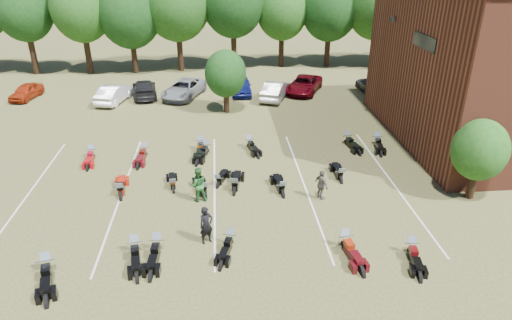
{
  "coord_description": "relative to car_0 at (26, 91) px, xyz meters",
  "views": [
    {
      "loc": [
        -2.57,
        -18.96,
        12.31
      ],
      "look_at": [
        -0.63,
        4.0,
        1.2
      ],
      "focal_mm": 32.0,
      "sensor_mm": 36.0,
      "label": 1
    }
  ],
  "objects": [
    {
      "name": "person_green",
      "position": [
        15.22,
        -18.46,
        0.31
      ],
      "size": [
        1.04,
        0.88,
        1.9
      ],
      "primitive_type": "imported",
      "rotation": [
        0.0,
        0.0,
        3.33
      ],
      "color": "#246228",
      "rests_on": "ground"
    },
    {
      "name": "motorcycle_6",
      "position": [
        21.79,
        -23.19,
        -0.64
      ],
      "size": [
        1.07,
        2.49,
        1.34
      ],
      "primitive_type": null,
      "rotation": [
        0.0,
        0.0,
        0.13
      ],
      "color": "#3D080C",
      "rests_on": "ground"
    },
    {
      "name": "motorcycle_4",
      "position": [
        16.73,
        -22.55,
        -0.64
      ],
      "size": [
        1.25,
        2.24,
        1.19
      ],
      "primitive_type": null,
      "rotation": [
        0.0,
        0.0,
        -0.28
      ],
      "color": "black",
      "rests_on": "ground"
    },
    {
      "name": "young_tree_midfield",
      "position": [
        17.05,
        -4.83,
        2.45
      ],
      "size": [
        3.2,
        3.2,
        4.7
      ],
      "color": "black",
      "rests_on": "ground"
    },
    {
      "name": "young_tree_near_building",
      "position": [
        29.55,
        -19.33,
        2.11
      ],
      "size": [
        2.8,
        2.8,
        4.16
      ],
      "color": "black",
      "rests_on": "ground"
    },
    {
      "name": "car_7",
      "position": [
        30.18,
        -0.67,
        0.02
      ],
      "size": [
        2.08,
        4.61,
        1.31
      ],
      "primitive_type": "imported",
      "rotation": [
        0.0,
        0.0,
        3.19
      ],
      "color": "#38383D",
      "rests_on": "ground"
    },
    {
      "name": "person_grey",
      "position": [
        21.63,
        -18.84,
        0.2
      ],
      "size": [
        0.79,
        1.06,
        1.67
      ],
      "primitive_type": "imported",
      "rotation": [
        0.0,
        0.0,
        2.01
      ],
      "color": "#544F48",
      "rests_on": "ground"
    },
    {
      "name": "motorcycle_3",
      "position": [
        13.55,
        -22.75,
        -0.64
      ],
      "size": [
        0.87,
        2.39,
        1.32
      ],
      "primitive_type": null,
      "rotation": [
        0.0,
        0.0,
        -0.05
      ],
      "color": "black",
      "rests_on": "ground"
    },
    {
      "name": "motorcycle_5",
      "position": [
        24.52,
        -23.85,
        -0.64
      ],
      "size": [
        1.06,
        2.3,
        1.23
      ],
      "primitive_type": null,
      "rotation": [
        0.0,
        0.0,
        -0.17
      ],
      "color": "black",
      "rests_on": "ground"
    },
    {
      "name": "motorcycle_11",
      "position": [
        17.13,
        -17.85,
        -0.64
      ],
      "size": [
        1.19,
        2.56,
        1.37
      ],
      "primitive_type": null,
      "rotation": [
        0.0,
        0.0,
        2.97
      ],
      "color": "black",
      "rests_on": "ground"
    },
    {
      "name": "car_6",
      "position": [
        24.12,
        -0.21,
        0.08
      ],
      "size": [
        4.32,
        5.67,
        1.43
      ],
      "primitive_type": "imported",
      "rotation": [
        0.0,
        0.0,
        -0.43
      ],
      "color": "#55040D",
      "rests_on": "ground"
    },
    {
      "name": "motorcycle_1",
      "position": [
        9.26,
        -23.85,
        -0.64
      ],
      "size": [
        1.44,
        2.61,
        1.39
      ],
      "primitive_type": null,
      "rotation": [
        0.0,
        0.0,
        0.27
      ],
      "color": "black",
      "rests_on": "ground"
    },
    {
      "name": "motorcycle_16",
      "position": [
        15.54,
        -12.6,
        -0.64
      ],
      "size": [
        1.43,
        2.46,
        1.31
      ],
      "primitive_type": null,
      "rotation": [
        0.0,
        0.0,
        -0.31
      ],
      "color": "black",
      "rests_on": "ground"
    },
    {
      "name": "car_3",
      "position": [
        10.02,
        -0.2,
        0.07
      ],
      "size": [
        2.75,
        5.14,
        1.42
      ],
      "primitive_type": "imported",
      "rotation": [
        0.0,
        0.0,
        3.3
      ],
      "color": "black",
      "rests_on": "ground"
    },
    {
      "name": "motorcycle_10",
      "position": [
        16.26,
        -17.05,
        -0.64
      ],
      "size": [
        1.27,
        2.09,
        1.11
      ],
      "primitive_type": null,
      "rotation": [
        0.0,
        0.0,
        2.8
      ],
      "color": "black",
      "rests_on": "ground"
    },
    {
      "name": "motorcycle_17",
      "position": [
        15.19,
        -12.06,
        -0.64
      ],
      "size": [
        0.88,
        2.46,
        1.36
      ],
      "primitive_type": null,
      "rotation": [
        0.0,
        0.0,
        -0.04
      ],
      "color": "black",
      "rests_on": "ground"
    },
    {
      "name": "motorcycle_2",
      "position": [
        12.62,
        -22.83,
        -0.64
      ],
      "size": [
        1.16,
        2.44,
        1.31
      ],
      "primitive_type": null,
      "rotation": [
        0.0,
        0.0,
        0.18
      ],
      "color": "black",
      "rests_on": "ground"
    },
    {
      "name": "car_2",
      "position": [
        13.47,
        -0.69,
        0.1
      ],
      "size": [
        4.14,
        5.82,
        1.47
      ],
      "primitive_type": "imported",
      "rotation": [
        0.0,
        0.0,
        -0.36
      ],
      "color": "gray",
      "rests_on": "ground"
    },
    {
      "name": "parking_lines",
      "position": [
        16.05,
        -17.33,
        -0.63
      ],
      "size": [
        20.1,
        14.0,
        0.01
      ],
      "color": "silver",
      "rests_on": "ground"
    },
    {
      "name": "motorcycle_8",
      "position": [
        13.82,
        -17.34,
        -0.64
      ],
      "size": [
        0.94,
        2.13,
        1.15
      ],
      "primitive_type": null,
      "rotation": [
        0.0,
        0.0,
        3.28
      ],
      "color": "black",
      "rests_on": "ground"
    },
    {
      "name": "person_black",
      "position": [
        15.7,
        -22.19,
        0.27
      ],
      "size": [
        0.79,
        0.7,
        1.81
      ],
      "primitive_type": "imported",
      "rotation": [
        0.0,
        0.0,
        0.52
      ],
      "color": "black",
      "rests_on": "ground"
    },
    {
      "name": "car_0",
      "position": [
        0.0,
        0.0,
        0.0
      ],
      "size": [
        2.21,
        3.97,
        1.28
      ],
      "primitive_type": "imported",
      "rotation": [
        0.0,
        0.0,
        -0.2
      ],
      "color": "maroon",
      "rests_on": "ground"
    },
    {
      "name": "motorcycle_19",
      "position": [
        24.89,
        -11.96,
        -0.64
      ],
      "size": [
        1.18,
        2.42,
        1.29
      ],
      "primitive_type": null,
      "rotation": [
        0.0,
        0.0,
        0.2
      ],
      "color": "black",
      "rests_on": "ground"
    },
    {
      "name": "motorcycle_20",
      "position": [
        26.84,
        -12.25,
        -0.64
      ],
      "size": [
        1.11,
        2.41,
        1.29
      ],
      "primitive_type": null,
      "rotation": [
        0.0,
        0.0,
        -0.16
      ],
      "color": "black",
      "rests_on": "ground"
    },
    {
      "name": "motorcycle_7",
      "position": [
        11.1,
        -17.86,
        -0.64
      ],
      "size": [
        1.06,
        2.51,
        1.36
      ],
      "primitive_type": null,
      "rotation": [
        0.0,
        0.0,
        3.26
      ],
      "color": "maroon",
      "rests_on": "ground"
    },
    {
      "name": "car_4",
      "position": [
        18.47,
        -0.11,
        0.09
      ],
      "size": [
        1.75,
        4.3,
        1.46
      ],
      "primitive_type": "imported",
      "rotation": [
        0.0,
        0.0,
        -0.01
      ],
      "color": "#0C1455",
      "rests_on": "ground"
    },
    {
      "name": "motorcycle_12",
      "position": [
        19.67,
        -18.34,
        -0.64
      ],
      "size": [
        1.01,
        2.43,
        1.32
      ],
      "primitive_type": null,
      "rotation": [
        0.0,
        0.0,
        3.25
      ],
      "color": "black",
      "rests_on": "ground"
    },
    {
      "name": "car_5",
      "position": [
        21.3,
        -1.8,
        0.12
      ],
      "size": [
        3.14,
        4.89,
        1.52
      ],
      "primitive_type": "imported",
      "rotation": [
        0.0,
        0.0,
        2.78
      ],
      "color": "#A2A39F",
      "rests_on": "ground"
    },
    {
      "name": "motorcycle_15",
      "position": [
        8.44,
        -12.73,
        -0.64
      ],
      "size": [
        0.83,
        2.24,
        1.23
      ],
      "primitive_type": null,
      "rotation": [
        0.0,
        0.0,
        0.06
      ],
      "color": "#9A0B0F",
      "rests_on": "ground"
    },
    {
      "name": "motorcycle_18",
      "position": [
        18.36,
        -11.97,
        -0.64
      ],
      "size": [
        1.23,
        2.28,
        1.21
      ],
      "primitive_type": null,
      "rotation": [
        0.0,
        0.0,
        0.26
      ],
      "color": "black",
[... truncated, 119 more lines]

